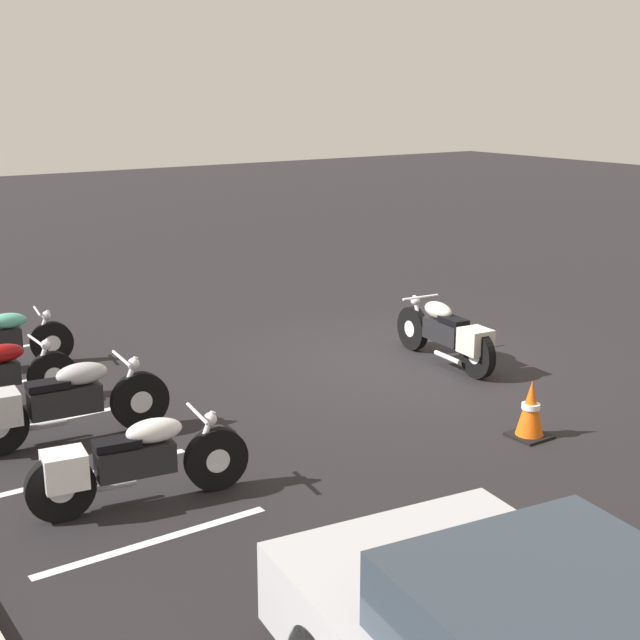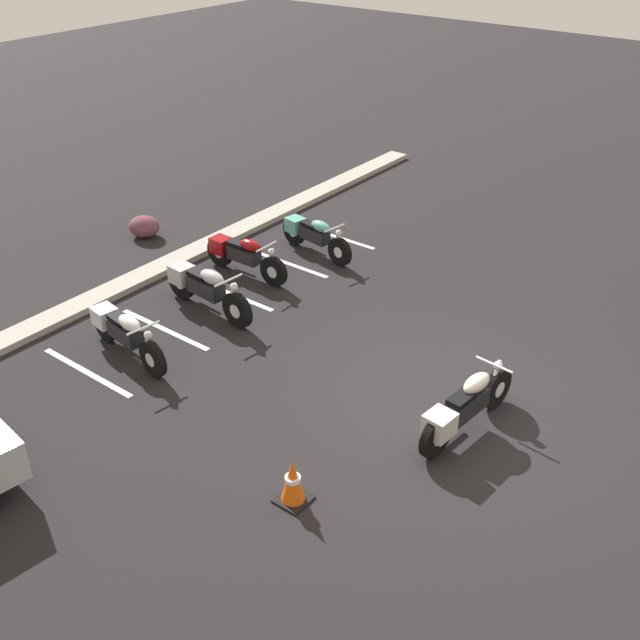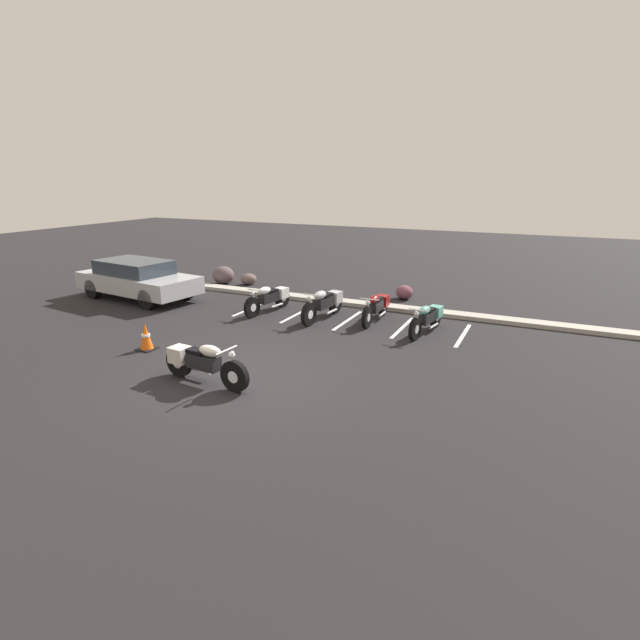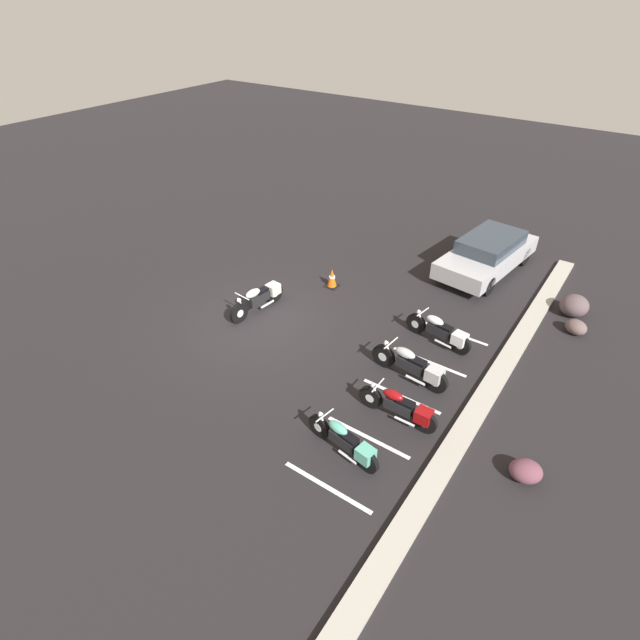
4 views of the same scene
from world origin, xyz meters
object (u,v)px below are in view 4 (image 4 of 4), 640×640
at_px(parked_bike_2, 401,407).
at_px(motorcycle_cream_featured, 260,298).
at_px(landscape_rock_1, 576,327).
at_px(parked_bike_3, 346,442).
at_px(parked_bike_0, 441,332).
at_px(car_silver, 488,253).
at_px(traffic_cone, 332,278).
at_px(parked_bike_1, 413,366).
at_px(landscape_rock_0, 574,306).
at_px(landscape_rock_2, 526,471).

bearing_deg(parked_bike_2, motorcycle_cream_featured, -16.91).
bearing_deg(landscape_rock_1, parked_bike_3, -21.97).
bearing_deg(parked_bike_0, parked_bike_2, 106.28).
height_order(car_silver, traffic_cone, car_silver).
bearing_deg(parked_bike_1, landscape_rock_1, -118.10).
height_order(parked_bike_0, parked_bike_2, parked_bike_0).
xyz_separation_m(motorcycle_cream_featured, traffic_cone, (-2.45, 1.03, -0.14)).
distance_m(car_silver, landscape_rock_0, 3.39).
relative_size(landscape_rock_0, landscape_rock_2, 1.24).
bearing_deg(landscape_rock_2, parked_bike_2, -90.02).
height_order(parked_bike_2, landscape_rock_0, parked_bike_2).
bearing_deg(landscape_rock_2, motorcycle_cream_featured, -101.23).
bearing_deg(landscape_rock_1, motorcycle_cream_featured, -62.62).
xyz_separation_m(parked_bike_1, landscape_rock_0, (-5.49, 2.68, -0.12)).
bearing_deg(landscape_rock_2, traffic_cone, -118.83).
distance_m(parked_bike_1, landscape_rock_1, 5.43).
relative_size(landscape_rock_0, traffic_cone, 1.27).
height_order(parked_bike_0, landscape_rock_1, parked_bike_0).
height_order(car_silver, landscape_rock_1, car_silver).
bearing_deg(landscape_rock_2, landscape_rock_0, -175.15).
xyz_separation_m(parked_bike_2, parked_bike_3, (1.58, -0.50, -0.01)).
distance_m(parked_bike_0, car_silver, 4.87).
distance_m(parked_bike_0, landscape_rock_2, 4.63).
distance_m(parked_bike_2, parked_bike_3, 1.66).
bearing_deg(traffic_cone, parked_bike_0, 78.07).
xyz_separation_m(car_silver, landscape_rock_1, (2.12, 3.45, -0.47)).
xyz_separation_m(motorcycle_cream_featured, landscape_rock_2, (1.70, 8.56, -0.21)).
bearing_deg(parked_bike_3, parked_bike_2, -98.29).
bearing_deg(parked_bike_1, parked_bike_2, 111.27).
bearing_deg(parked_bike_3, landscape_rock_0, -98.83).
bearing_deg(landscape_rock_2, car_silver, -155.16).
height_order(parked_bike_3, landscape_rock_1, parked_bike_3).
xyz_separation_m(parked_bike_3, landscape_rock_0, (-8.51, 2.76, -0.07)).
bearing_deg(parked_bike_2, landscape_rock_2, 179.63).
bearing_deg(parked_bike_3, parked_bike_0, -81.48).
relative_size(parked_bike_0, parked_bike_1, 0.93).
bearing_deg(parked_bike_3, landscape_rock_1, -102.81).
bearing_deg(motorcycle_cream_featured, parked_bike_0, 112.10).
xyz_separation_m(parked_bike_1, parked_bike_3, (3.02, -0.08, -0.05)).
distance_m(motorcycle_cream_featured, parked_bike_3, 6.16).
bearing_deg(parked_bike_1, motorcycle_cream_featured, 2.21).
bearing_deg(landscape_rock_0, parked_bike_3, -17.99).
relative_size(car_silver, landscape_rock_1, 7.29).
xyz_separation_m(parked_bike_0, landscape_rock_1, (-2.72, 2.99, -0.22)).
height_order(parked_bike_1, landscape_rock_1, parked_bike_1).
xyz_separation_m(parked_bike_0, parked_bike_3, (4.83, -0.05, -0.02)).
relative_size(motorcycle_cream_featured, landscape_rock_0, 2.58).
bearing_deg(traffic_cone, landscape_rock_1, 104.20).
xyz_separation_m(parked_bike_3, car_silver, (-9.68, -0.40, 0.27)).
bearing_deg(parked_bike_2, car_silver, -84.04).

